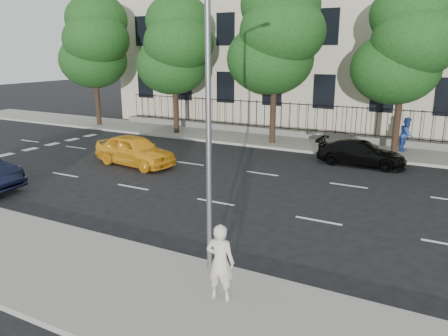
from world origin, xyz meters
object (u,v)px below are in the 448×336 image
(yellow_taxi, at_px, (135,150))
(black_sedan, at_px, (361,153))
(woman_near, at_px, (220,262))
(street_light, at_px, (219,70))

(yellow_taxi, distance_m, black_sedan, 11.32)
(yellow_taxi, bearing_deg, black_sedan, -54.16)
(woman_near, bearing_deg, yellow_taxi, -51.70)
(black_sedan, bearing_deg, woman_near, -179.91)
(woman_near, bearing_deg, street_light, -70.11)
(yellow_taxi, relative_size, black_sedan, 1.03)
(street_light, xyz_separation_m, yellow_taxi, (-8.76, 7.22, -4.39))
(street_light, relative_size, black_sedan, 1.85)
(street_light, height_order, woman_near, street_light)
(street_light, height_order, black_sedan, street_light)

